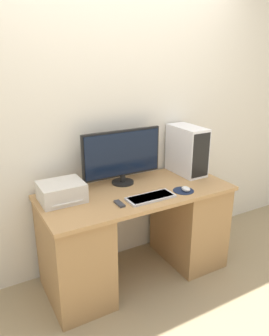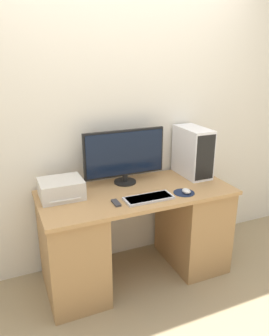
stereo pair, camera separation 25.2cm
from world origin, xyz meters
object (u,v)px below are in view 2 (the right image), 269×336
(mouse, at_px, (186,191))
(computer_tower, at_px, (193,152))
(remote_control, at_px, (116,203))
(keyboard, at_px, (149,198))
(monitor, at_px, (125,155))
(printer, at_px, (61,189))

(mouse, relative_size, computer_tower, 0.19)
(mouse, distance_m, remote_control, 0.57)
(keyboard, bearing_deg, computer_tower, 29.02)
(computer_tower, bearing_deg, mouse, -127.74)
(monitor, xyz_separation_m, keyboard, (0.04, -0.38, -0.23))
(keyboard, distance_m, remote_control, 0.25)
(monitor, xyz_separation_m, remote_control, (-0.21, -0.36, -0.24))
(remote_control, bearing_deg, mouse, -4.50)
(keyboard, relative_size, computer_tower, 0.87)
(monitor, relative_size, mouse, 8.58)
(printer, bearing_deg, monitor, 9.18)
(keyboard, bearing_deg, mouse, -4.49)
(mouse, relative_size, remote_control, 0.72)
(keyboard, distance_m, computer_tower, 0.70)
(computer_tower, bearing_deg, remote_control, -160.06)
(keyboard, distance_m, printer, 0.66)
(computer_tower, relative_size, printer, 1.34)
(printer, height_order, remote_control, printer)
(keyboard, bearing_deg, remote_control, 175.48)
(mouse, bearing_deg, printer, 160.68)
(computer_tower, bearing_deg, monitor, 174.61)
(monitor, distance_m, mouse, 0.58)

